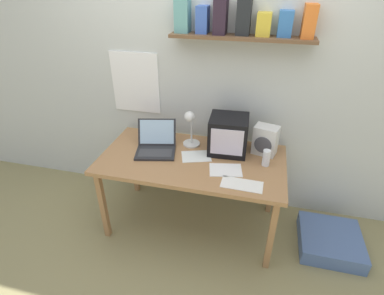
{
  "coord_description": "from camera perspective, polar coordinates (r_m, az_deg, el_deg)",
  "views": [
    {
      "loc": [
        0.5,
        -2.01,
        2.04
      ],
      "look_at": [
        0.0,
        0.0,
        0.82
      ],
      "focal_mm": 28.0,
      "sensor_mm": 36.0,
      "label": 1
    }
  ],
  "objects": [
    {
      "name": "desk_lamp",
      "position": [
        2.53,
        -0.33,
        4.07
      ],
      "size": [
        0.15,
        0.17,
        0.33
      ],
      "rotation": [
        0.0,
        0.0,
        -0.07
      ],
      "color": "silver",
      "rests_on": "corner_desk"
    },
    {
      "name": "juice_glass",
      "position": [
        2.41,
        13.95,
        -2.06
      ],
      "size": [
        0.06,
        0.06,
        0.13
      ],
      "color": "white",
      "rests_on": "corner_desk"
    },
    {
      "name": "open_notebook",
      "position": [
        2.19,
        9.47,
        -6.97
      ],
      "size": [
        0.3,
        0.15,
        0.0
      ],
      "rotation": [
        0.0,
        0.0,
        -0.03
      ],
      "color": "white",
      "rests_on": "corner_desk"
    },
    {
      "name": "back_wall",
      "position": [
        2.63,
        2.68,
        14.52
      ],
      "size": [
        5.6,
        0.24,
        2.6
      ],
      "color": "silver",
      "rests_on": "ground_plane"
    },
    {
      "name": "corner_desk",
      "position": [
        2.49,
        -0.0,
        -3.16
      ],
      "size": [
        1.5,
        0.78,
        0.72
      ],
      "color": "#A57448",
      "rests_on": "ground_plane"
    },
    {
      "name": "laptop",
      "position": [
        2.56,
        -6.85,
        0.76
      ],
      "size": [
        0.39,
        0.39,
        0.23
      ],
      "rotation": [
        0.0,
        0.0,
        0.23
      ],
      "color": "#232326",
      "rests_on": "corner_desk"
    },
    {
      "name": "space_heater",
      "position": [
        2.53,
        13.81,
        1.37
      ],
      "size": [
        0.22,
        0.18,
        0.25
      ],
      "rotation": [
        0.0,
        0.0,
        -0.26
      ],
      "color": "silver",
      "rests_on": "corner_desk"
    },
    {
      "name": "loose_paper_near_laptop",
      "position": [
        2.47,
        0.8,
        -1.68
      ],
      "size": [
        0.28,
        0.24,
        0.0
      ],
      "rotation": [
        0.0,
        0.0,
        0.33
      ],
      "color": "white",
      "rests_on": "corner_desk"
    },
    {
      "name": "ground_plane",
      "position": [
        2.9,
        -0.0,
        -13.98
      ],
      "size": [
        12.0,
        12.0,
        0.0
      ],
      "primitive_type": "plane",
      "color": "#8F8557"
    },
    {
      "name": "crt_monitor",
      "position": [
        2.5,
        6.94,
        2.46
      ],
      "size": [
        0.33,
        0.32,
        0.31
      ],
      "rotation": [
        0.0,
        0.0,
        0.06
      ],
      "color": "black",
      "rests_on": "corner_desk"
    },
    {
      "name": "printed_handout",
      "position": [
        2.32,
        6.42,
        -4.28
      ],
      "size": [
        0.28,
        0.22,
        0.0
      ],
      "rotation": [
        0.0,
        0.0,
        0.2
      ],
      "color": "silver",
      "rests_on": "corner_desk"
    },
    {
      "name": "floor_cushion",
      "position": [
        2.9,
        24.77,
        -15.79
      ],
      "size": [
        0.5,
        0.5,
        0.13
      ],
      "color": "#506A9C",
      "rests_on": "ground_plane"
    }
  ]
}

